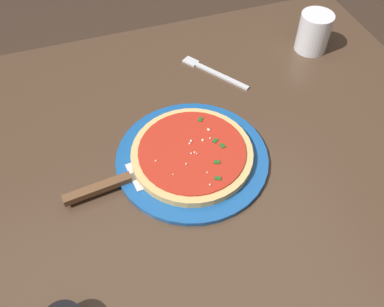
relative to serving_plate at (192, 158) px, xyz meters
The scene contains 7 objects.
ground_plane 0.76m from the serving_plate, 24.81° to the left, with size 5.00×5.00×0.00m, color #38281E.
restaurant_table 0.13m from the serving_plate, 24.81° to the left, with size 1.12×0.92×0.75m.
serving_plate is the anchor object (origin of this frame).
pizza 0.02m from the serving_plate, ahead, with size 0.24×0.24×0.02m.
pizza_server 0.15m from the serving_plate, behind, with size 0.22×0.08×0.01m.
cup_tall_drink 0.48m from the serving_plate, 31.73° to the left, with size 0.08×0.08×0.10m, color silver.
fork 0.28m from the serving_plate, 61.48° to the left, with size 0.12×0.16×0.00m.
Camera 1 is at (-0.20, -0.50, 1.40)m, focal length 38.32 mm.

